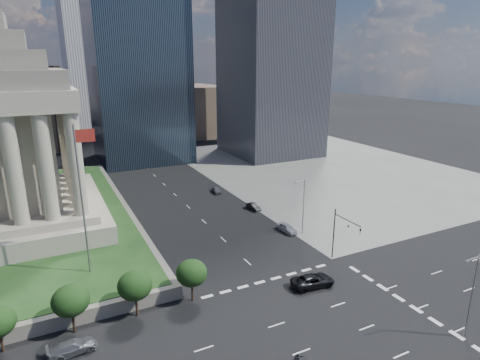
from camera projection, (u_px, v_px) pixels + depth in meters
ground at (134, 156)px, 129.58m from camera, size 500.00×500.00×0.00m
sidewalk_ne at (325, 168)px, 114.85m from camera, size 68.00×90.00×0.03m
flagpole at (82, 193)px, 51.27m from camera, size 2.52×0.24×20.00m
midrise_glass at (137, 59)px, 117.67m from camera, size 26.00×26.00×60.00m
building_filler_ne at (194, 110)px, 166.19m from camera, size 20.00×30.00×20.00m
building_filler_nw at (24, 108)px, 138.60m from camera, size 24.00×30.00×28.00m
traffic_signal_ne at (342, 230)px, 59.29m from camera, size 0.30×5.74×8.00m
street_lamp_south at (471, 292)px, 42.61m from camera, size 2.13×0.22×10.00m
street_lamp_north at (303, 204)px, 69.24m from camera, size 2.13×0.22×10.00m
pickup_truck at (313, 281)px, 54.06m from camera, size 3.40×6.25×1.66m
suv_grey at (73, 347)px, 41.61m from camera, size 5.14×2.44×1.45m
parked_sedan_near at (287, 228)px, 71.44m from camera, size 4.60×2.24×1.51m
parked_sedan_mid at (254, 207)px, 82.28m from camera, size 3.99×1.66×1.28m
parked_sedan_far at (216, 190)px, 92.93m from camera, size 1.89×3.91×1.29m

